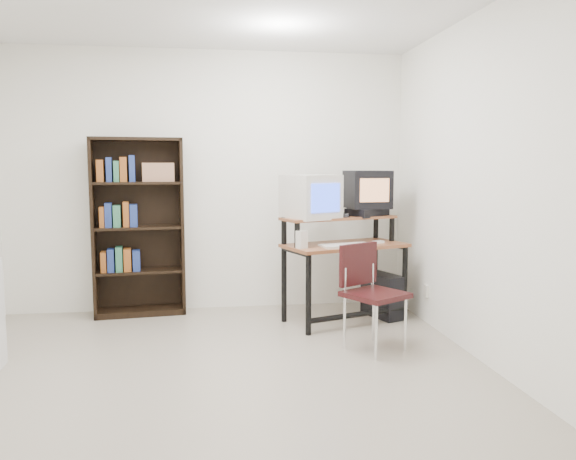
{
  "coord_description": "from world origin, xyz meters",
  "views": [
    {
      "loc": [
        -0.0,
        -3.73,
        1.45
      ],
      "look_at": [
        0.68,
        1.1,
        0.9
      ],
      "focal_mm": 35.0,
      "sensor_mm": 36.0,
      "label": 1
    }
  ],
  "objects": [
    {
      "name": "vcr",
      "position": [
        1.51,
        1.49,
        1.01
      ],
      "size": [
        0.44,
        0.41,
        0.08
      ],
      "primitive_type": "cube",
      "rotation": [
        0.0,
        0.0,
        0.54
      ],
      "color": "black",
      "rests_on": "computer_desk"
    },
    {
      "name": "pc_tower",
      "position": [
        1.65,
        1.41,
        0.21
      ],
      "size": [
        0.35,
        0.49,
        0.42
      ],
      "primitive_type": "cube",
      "rotation": [
        0.0,
        0.0,
        0.36
      ],
      "color": "black",
      "rests_on": "floor"
    },
    {
      "name": "wall_outlet",
      "position": [
        1.99,
        1.15,
        0.3
      ],
      "size": [
        0.02,
        0.08,
        0.12
      ],
      "primitive_type": "cube",
      "color": "beige",
      "rests_on": "right_wall"
    },
    {
      "name": "front_wall",
      "position": [
        0.0,
        -2.0,
        1.3
      ],
      "size": [
        4.0,
        0.01,
        2.6
      ],
      "primitive_type": "cube",
      "color": "white",
      "rests_on": "floor"
    },
    {
      "name": "mouse",
      "position": [
        1.57,
        1.31,
        0.74
      ],
      "size": [
        0.11,
        0.09,
        0.03
      ],
      "primitive_type": "cube",
      "rotation": [
        0.0,
        0.0,
        0.32
      ],
      "color": "white",
      "rests_on": "mousepad"
    },
    {
      "name": "crt_tv",
      "position": [
        1.52,
        1.52,
        1.23
      ],
      "size": [
        0.41,
        0.41,
        0.36
      ],
      "rotation": [
        0.0,
        0.0,
        0.08
      ],
      "color": "black",
      "rests_on": "vcr"
    },
    {
      "name": "computer_desk",
      "position": [
        1.24,
        1.33,
        0.68
      ],
      "size": [
        1.23,
        0.88,
        0.98
      ],
      "rotation": [
        0.0,
        0.0,
        0.32
      ],
      "color": "#955430",
      "rests_on": "floor"
    },
    {
      "name": "bookshelf",
      "position": [
        -0.69,
        1.85,
        0.89
      ],
      "size": [
        0.89,
        0.38,
        1.73
      ],
      "rotation": [
        0.0,
        0.0,
        0.11
      ],
      "color": "black",
      "rests_on": "floor"
    },
    {
      "name": "mousepad",
      "position": [
        1.56,
        1.31,
        0.72
      ],
      "size": [
        0.25,
        0.22,
        0.01
      ],
      "primitive_type": "cube",
      "rotation": [
        0.0,
        0.0,
        0.18
      ],
      "color": "black",
      "rests_on": "computer_desk"
    },
    {
      "name": "cd_spindle",
      "position": [
        1.24,
        1.35,
        0.99
      ],
      "size": [
        0.16,
        0.16,
        0.05
      ],
      "primitive_type": "cylinder",
      "rotation": [
        0.0,
        0.0,
        0.45
      ],
      "color": "#26262B",
      "rests_on": "computer_desk"
    },
    {
      "name": "back_wall",
      "position": [
        0.0,
        2.0,
        1.3
      ],
      "size": [
        4.0,
        0.01,
        2.6
      ],
      "primitive_type": "cube",
      "color": "white",
      "rests_on": "floor"
    },
    {
      "name": "keyboard",
      "position": [
        1.22,
        1.15,
        0.74
      ],
      "size": [
        0.51,
        0.31,
        0.03
      ],
      "primitive_type": "cube",
      "rotation": [
        0.0,
        0.0,
        0.23
      ],
      "color": "silver",
      "rests_on": "computer_desk"
    },
    {
      "name": "right_wall",
      "position": [
        2.0,
        0.0,
        1.3
      ],
      "size": [
        0.01,
        4.0,
        2.6
      ],
      "primitive_type": "cube",
      "color": "white",
      "rests_on": "floor"
    },
    {
      "name": "crt_monitor",
      "position": [
        0.93,
        1.35,
        1.17
      ],
      "size": [
        0.58,
        0.58,
        0.41
      ],
      "rotation": [
        0.0,
        0.0,
        0.48
      ],
      "color": "silver",
      "rests_on": "computer_desk"
    },
    {
      "name": "floor",
      "position": [
        0.0,
        0.0,
        -0.01
      ],
      "size": [
        4.0,
        4.0,
        0.01
      ],
      "primitive_type": "cube",
      "color": "#B2A693",
      "rests_on": "ground"
    },
    {
      "name": "desk_speaker",
      "position": [
        0.8,
        1.08,
        0.8
      ],
      "size": [
        0.11,
        0.1,
        0.17
      ],
      "primitive_type": "cube",
      "rotation": [
        0.0,
        0.0,
        0.48
      ],
      "color": "silver",
      "rests_on": "computer_desk"
    },
    {
      "name": "school_chair",
      "position": [
        1.25,
        0.52,
        0.51
      ],
      "size": [
        0.57,
        0.57,
        0.83
      ],
      "rotation": [
        0.0,
        0.0,
        0.53
      ],
      "color": "black",
      "rests_on": "floor"
    }
  ]
}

